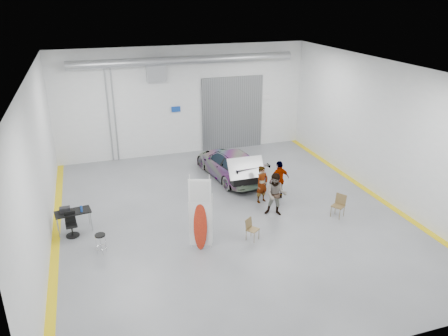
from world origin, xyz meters
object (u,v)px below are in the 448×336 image
object	(u,v)px
folding_chair_near	(252,233)
office_chair	(72,226)
person_b	(276,195)
shop_stool	(101,244)
person_c	(279,180)
surfboard_display	(203,220)
sedan_car	(230,164)
person_a	(262,184)
work_table	(71,212)
folding_chair_far	(337,210)

from	to	relation	value
folding_chair_near	office_chair	bearing A→B (deg)	122.11
person_b	shop_stool	bearing A→B (deg)	-145.94
person_c	person_b	bearing A→B (deg)	48.69
surfboard_display	sedan_car	bearing A→B (deg)	83.41
folding_chair_near	shop_stool	bearing A→B (deg)	134.26
person_a	work_table	xyz separation A→B (m)	(-7.93, -0.11, -0.01)
surfboard_display	folding_chair_far	size ratio (longest dim) A/B	3.02
person_b	folding_chair_near	distance (m)	2.33
folding_chair_far	work_table	world-z (taller)	work_table
work_table	surfboard_display	bearing A→B (deg)	-31.36
shop_stool	work_table	world-z (taller)	work_table
folding_chair_far	office_chair	world-z (taller)	office_chair
shop_stool	folding_chair_far	bearing A→B (deg)	-1.10
person_a	person_b	size ratio (longest dim) A/B	0.91
office_chair	person_b	bearing A→B (deg)	-11.96
folding_chair_far	office_chair	bearing A→B (deg)	-131.53
surfboard_display	folding_chair_near	bearing A→B (deg)	20.17
person_b	person_c	size ratio (longest dim) A/B	1.04
person_a	person_b	distance (m)	1.30
person_b	office_chair	size ratio (longest dim) A/B	1.96
person_c	work_table	size ratio (longest dim) A/B	1.27
person_b	person_c	world-z (taller)	person_b
surfboard_display	folding_chair_far	bearing A→B (deg)	26.25
surfboard_display	folding_chair_near	size ratio (longest dim) A/B	3.41
folding_chair_far	person_a	bearing A→B (deg)	-164.43
sedan_car	office_chair	bearing A→B (deg)	17.06
person_b	folding_chair_far	world-z (taller)	person_b
person_a	person_c	size ratio (longest dim) A/B	0.94
person_c	sedan_car	bearing A→B (deg)	-77.88
person_a	shop_stool	world-z (taller)	person_a
person_c	folding_chair_near	distance (m)	3.87
shop_stool	office_chair	distance (m)	1.88
folding_chair_near	work_table	bearing A→B (deg)	119.30
surfboard_display	shop_stool	world-z (taller)	surfboard_display
person_b	folding_chair_far	bearing A→B (deg)	6.14
person_b	surfboard_display	size ratio (longest dim) A/B	0.64
person_c	work_table	xyz separation A→B (m)	(-8.80, -0.22, -0.06)
surfboard_display	office_chair	bearing A→B (deg)	172.66
folding_chair_far	office_chair	xyz separation A→B (m)	(-10.38, 1.78, 0.12)
person_a	folding_chair_near	bearing A→B (deg)	-139.04
person_a	surfboard_display	distance (m)	4.48
person_c	office_chair	size ratio (longest dim) A/B	1.88
person_b	person_c	distance (m)	1.62
sedan_car	work_table	size ratio (longest dim) A/B	3.49
sedan_car	person_c	world-z (taller)	person_c
sedan_car	person_b	bearing A→B (deg)	88.78
shop_stool	work_table	distance (m)	2.22
person_b	surfboard_display	bearing A→B (deg)	-128.55
folding_chair_near	office_chair	xyz separation A→B (m)	(-6.40, 2.38, 0.15)
folding_chair_near	folding_chair_far	xyz separation A→B (m)	(3.98, 0.61, 0.03)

